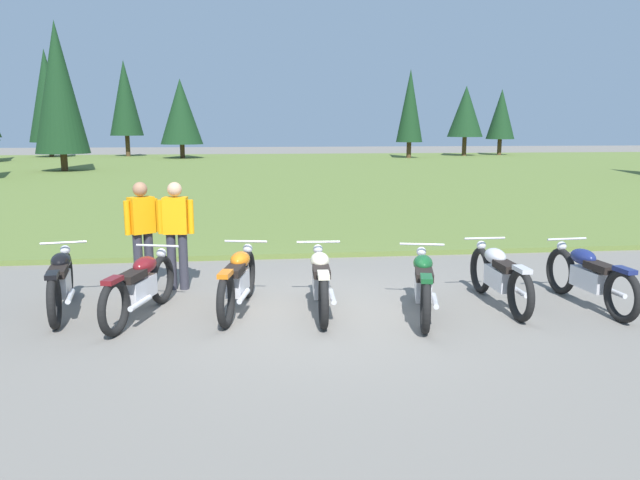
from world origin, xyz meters
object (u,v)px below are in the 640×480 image
motorcycle_silver (499,275)px  motorcycle_black (61,281)px  rider_in_hivis_vest (176,229)px  motorcycle_maroon (140,286)px  motorcycle_orange (238,280)px  motorcycle_british_green (423,284)px  motorcycle_cream (321,281)px  motorcycle_navy (589,276)px  rider_near_row_end (142,229)px

motorcycle_silver → motorcycle_black: bearing=176.3°
motorcycle_black → rider_in_hivis_vest: bearing=35.9°
motorcycle_maroon → motorcycle_orange: same height
motorcycle_orange → rider_in_hivis_vest: (-0.94, 1.24, 0.51)m
motorcycle_british_green → motorcycle_cream: bearing=165.8°
motorcycle_black → motorcycle_cream: size_ratio=0.99×
motorcycle_orange → motorcycle_silver: size_ratio=0.99×
motorcycle_british_green → motorcycle_navy: 2.43m
motorcycle_black → motorcycle_british_green: 4.88m
motorcycle_navy → rider_near_row_end: (-6.34, 1.72, 0.51)m
motorcycle_british_green → rider_near_row_end: bearing=154.7°
motorcycle_silver → motorcycle_orange: bearing=177.1°
motorcycle_navy → motorcycle_british_green: bearing=-176.7°
motorcycle_orange → motorcycle_navy: (4.87, -0.38, 0.00)m
motorcycle_maroon → rider_near_row_end: 1.61m
motorcycle_orange → rider_near_row_end: size_ratio=1.24×
motorcycle_orange → rider_in_hivis_vest: bearing=127.2°
rider_in_hivis_vest → motorcycle_maroon: bearing=-103.0°
motorcycle_orange → motorcycle_navy: 4.89m
motorcycle_orange → rider_near_row_end: 2.05m
motorcycle_maroon → motorcycle_british_green: same height
motorcycle_british_green → rider_in_hivis_vest: rider_in_hivis_vest is taller
motorcycle_silver → rider_in_hivis_vest: bearing=162.7°
motorcycle_orange → motorcycle_cream: size_ratio=0.99×
motorcycle_british_green → motorcycle_silver: same height
motorcycle_cream → motorcycle_navy: bearing=-3.0°
motorcycle_british_green → motorcycle_orange: bearing=168.1°
motorcycle_navy → motorcycle_cream: bearing=177.0°
motorcycle_black → motorcycle_maroon: bearing=-18.8°
motorcycle_black → motorcycle_navy: size_ratio=0.99×
rider_in_hivis_vest → rider_near_row_end: 0.53m
motorcycle_silver → rider_in_hivis_vest: rider_in_hivis_vest is taller
motorcycle_navy → motorcycle_orange: bearing=175.6°
motorcycle_british_green → motorcycle_silver: bearing=15.5°
motorcycle_orange → motorcycle_silver: bearing=-2.9°
motorcycle_orange → rider_in_hivis_vest: rider_in_hivis_vest is taller
motorcycle_black → motorcycle_cream: same height
motorcycle_maroon → rider_in_hivis_vest: (0.33, 1.42, 0.51)m
motorcycle_british_green → rider_near_row_end: rider_near_row_end is taller
motorcycle_british_green → rider_near_row_end: 4.36m
motorcycle_orange → motorcycle_navy: same height
motorcycle_maroon → rider_near_row_end: (-0.20, 1.51, 0.51)m
motorcycle_orange → motorcycle_british_green: (2.45, -0.52, 0.00)m
motorcycle_black → rider_near_row_end: 1.54m
motorcycle_navy → motorcycle_silver: bearing=171.0°
motorcycle_orange → motorcycle_british_green: size_ratio=1.01×
motorcycle_navy → rider_near_row_end: bearing=164.9°
motorcycle_cream → motorcycle_silver: bearing=-0.1°
motorcycle_black → motorcycle_maroon: (1.11, -0.38, 0.00)m
motorcycle_british_green → motorcycle_black: bearing=171.5°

